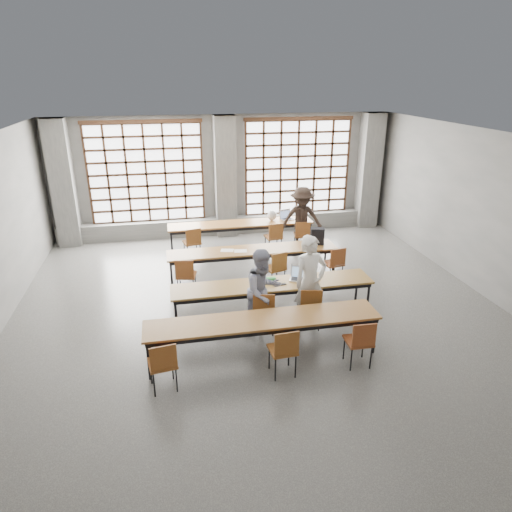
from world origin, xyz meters
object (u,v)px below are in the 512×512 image
(red_pouch, at_px, (162,361))
(green_box, at_px, (269,280))
(chair_mid_left, at_px, (186,273))
(student_male, at_px, (310,282))
(chair_near_left, at_px, (163,361))
(chair_back_left, at_px, (193,240))
(chair_front_left, at_px, (264,308))
(laptop_front, at_px, (299,276))
(chair_mid_right, at_px, (335,261))
(phone, at_px, (283,284))
(backpack, at_px, (317,236))
(student_back, at_px, (302,219))
(chair_near_mid, at_px, (284,348))
(desk_row_d, at_px, (263,322))
(desk_row_c, at_px, (273,286))
(mouse, at_px, (319,279))
(plastic_bag, at_px, (272,215))
(chair_front_right, at_px, (310,304))
(chair_mid_centre, at_px, (276,266))
(chair_back_mid, at_px, (274,235))
(student_female, at_px, (263,291))
(desk_row_b, at_px, (253,252))
(chair_back_right, at_px, (302,233))
(chair_near_right, at_px, (361,339))
(laptop_back, at_px, (286,217))
(desk_row_a, at_px, (241,225))

(red_pouch, bearing_deg, green_box, 42.73)
(chair_mid_left, xyz_separation_m, student_male, (2.25, -1.78, 0.39))
(chair_near_left, bearing_deg, chair_back_left, 81.29)
(chair_front_left, distance_m, laptop_front, 1.18)
(chair_mid_right, bearing_deg, phone, -139.30)
(backpack, bearing_deg, laptop_front, -103.71)
(student_back, height_order, laptop_front, student_back)
(green_box, bearing_deg, chair_near_mid, -96.25)
(desk_row_d, xyz_separation_m, backpack, (2.05, 3.29, 0.27))
(desk_row_c, height_order, chair_mid_left, chair_mid_left)
(mouse, height_order, backpack, backpack)
(plastic_bag, bearing_deg, chair_front_right, -94.25)
(chair_mid_right, relative_size, chair_near_mid, 1.00)
(chair_mid_centre, bearing_deg, chair_front_right, -84.21)
(chair_back_mid, relative_size, mouse, 8.98)
(green_box, bearing_deg, plastic_bag, 76.05)
(chair_mid_centre, relative_size, chair_front_right, 1.00)
(student_back, xyz_separation_m, green_box, (-1.68, -3.40, -0.11))
(chair_near_mid, height_order, student_female, student_female)
(red_pouch, bearing_deg, backpack, 45.73)
(desk_row_b, xyz_separation_m, desk_row_c, (0.03, -1.91, 0.00))
(chair_back_right, distance_m, chair_near_mid, 5.64)
(mouse, height_order, green_box, green_box)
(desk_row_c, xyz_separation_m, chair_near_left, (-2.17, -1.96, -0.13))
(chair_back_right, bearing_deg, chair_near_left, -125.45)
(chair_front_left, xyz_separation_m, backpack, (1.88, 2.58, 0.39))
(plastic_bag, bearing_deg, chair_near_mid, -101.36)
(chair_back_left, distance_m, chair_mid_right, 3.76)
(desk_row_c, height_order, plastic_bag, plastic_bag)
(chair_back_mid, relative_size, red_pouch, 4.40)
(chair_near_left, height_order, chair_near_right, same)
(chair_near_left, distance_m, student_female, 2.39)
(student_female, relative_size, backpack, 4.12)
(student_back, relative_size, mouse, 18.12)
(laptop_front, xyz_separation_m, phone, (-0.39, -0.20, -0.05))
(red_pouch, bearing_deg, chair_back_mid, 60.04)
(backpack, relative_size, plastic_bag, 1.40)
(desk_row_b, xyz_separation_m, chair_near_right, (1.05, -3.87, -0.13))
(laptop_back, xyz_separation_m, backpack, (0.20, -2.13, 0.14))
(desk_row_a, height_order, desk_row_d, same)
(chair_back_mid, height_order, student_back, student_back)
(chair_back_mid, distance_m, student_back, 0.88)
(chair_back_left, xyz_separation_m, laptop_front, (1.93, -3.25, 0.25))
(desk_row_c, height_order, chair_back_mid, chair_back_mid)
(chair_mid_centre, bearing_deg, chair_near_right, -79.07)
(desk_row_c, distance_m, chair_near_mid, 1.99)
(desk_row_d, bearing_deg, desk_row_b, 82.17)
(chair_back_right, bearing_deg, plastic_bag, 135.38)
(chair_near_mid, bearing_deg, chair_back_right, 70.41)
(laptop_back, bearing_deg, student_back, -66.15)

